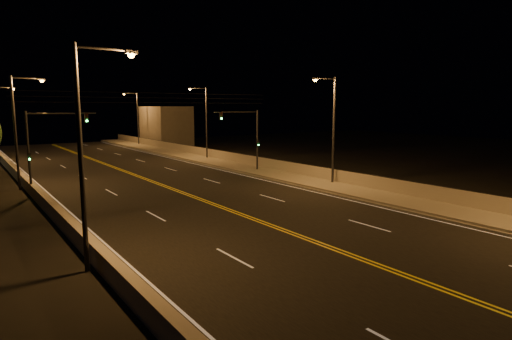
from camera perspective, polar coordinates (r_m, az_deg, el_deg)
road at (r=29.44m, az=-5.45°, el=-4.66°), size 18.00×120.00×0.02m
sidewalk at (r=35.89m, az=9.68°, el=-2.14°), size 3.60×120.00×0.30m
curb at (r=34.63m, az=7.48°, el=-2.61°), size 0.14×120.00×0.15m
parapet_wall at (r=36.95m, az=11.52°, el=-0.87°), size 0.30×120.00×1.00m
jersey_barrier at (r=26.08m, az=-24.34°, el=-6.08°), size 0.45×120.00×0.93m
distant_building_right at (r=77.49m, az=-11.93°, el=5.81°), size 6.00×10.00×6.73m
parapet_rail at (r=36.87m, az=11.55°, el=-0.06°), size 0.06×120.00×0.06m
lane_markings at (r=29.38m, az=-5.38°, el=-4.67°), size 17.32×116.00×0.00m
streetlight_1 at (r=36.25m, az=10.03°, el=6.07°), size 2.55×0.28×9.08m
streetlight_2 at (r=54.09m, az=-6.89°, el=6.87°), size 2.55×0.28×9.08m
streetlight_3 at (r=76.42m, az=-15.69°, el=7.05°), size 2.55×0.28×9.08m
streetlight_4 at (r=18.19m, az=-21.58°, el=3.40°), size 2.55×0.28×9.08m
streetlight_5 at (r=39.21m, az=-29.09°, el=5.31°), size 2.55×0.28×9.08m
traffic_signal_right at (r=43.01m, az=-0.89°, el=4.87°), size 5.11×0.31×6.36m
traffic_signal_left at (r=35.94m, az=-26.59°, el=3.29°), size 5.11×0.31×6.36m
overhead_wires at (r=37.24m, az=-13.00°, el=9.35°), size 22.00×0.03×0.83m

